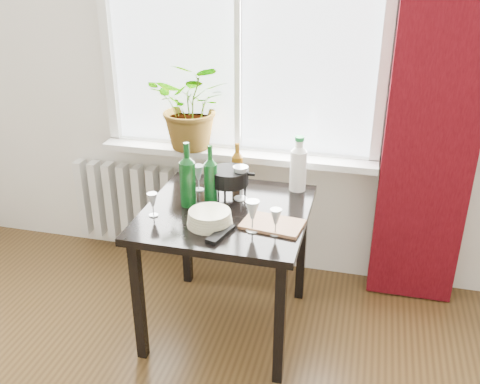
% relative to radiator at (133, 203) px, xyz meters
% --- Properties ---
extents(window, '(1.72, 0.08, 1.62)m').
position_rel_radiator_xyz_m(window, '(0.75, 0.04, 1.22)').
color(window, white).
rests_on(window, ground).
extents(windowsill, '(1.72, 0.20, 0.04)m').
position_rel_radiator_xyz_m(windowsill, '(0.75, -0.03, 0.44)').
color(windowsill, silver).
rests_on(windowsill, ground).
extents(curtain, '(0.50, 0.12, 2.56)m').
position_rel_radiator_xyz_m(curtain, '(1.87, -0.06, 0.92)').
color(curtain, '#3B050A').
rests_on(curtain, ground).
extents(radiator, '(0.80, 0.10, 0.55)m').
position_rel_radiator_xyz_m(radiator, '(0.00, 0.00, 0.00)').
color(radiator, silver).
rests_on(radiator, ground).
extents(table, '(0.85, 0.85, 0.74)m').
position_rel_radiator_xyz_m(table, '(0.85, -0.63, 0.27)').
color(table, black).
rests_on(table, ground).
extents(potted_plant, '(0.50, 0.44, 0.55)m').
position_rel_radiator_xyz_m(potted_plant, '(0.49, -0.04, 0.74)').
color(potted_plant, '#1D6C20').
rests_on(potted_plant, windowsill).
extents(wine_bottle_left, '(0.10, 0.10, 0.36)m').
position_rel_radiator_xyz_m(wine_bottle_left, '(0.64, -0.62, 0.54)').
color(wine_bottle_left, '#0B3E14').
rests_on(wine_bottle_left, table).
extents(wine_bottle_right, '(0.10, 0.10, 0.32)m').
position_rel_radiator_xyz_m(wine_bottle_right, '(0.74, -0.54, 0.52)').
color(wine_bottle_right, '#0C4116').
rests_on(wine_bottle_right, table).
extents(bottle_amber, '(0.08, 0.08, 0.26)m').
position_rel_radiator_xyz_m(bottle_amber, '(0.83, -0.32, 0.49)').
color(bottle_amber, brown).
rests_on(bottle_amber, table).
extents(cleaning_bottle, '(0.11, 0.11, 0.33)m').
position_rel_radiator_xyz_m(cleaning_bottle, '(1.17, -0.29, 0.52)').
color(cleaning_bottle, white).
rests_on(cleaning_bottle, table).
extents(wineglass_front_right, '(0.08, 0.08, 0.16)m').
position_rel_radiator_xyz_m(wineglass_front_right, '(1.03, -0.82, 0.44)').
color(wineglass_front_right, white).
rests_on(wineglass_front_right, table).
extents(wineglass_far_right, '(0.06, 0.06, 0.14)m').
position_rel_radiator_xyz_m(wineglass_far_right, '(1.15, -0.83, 0.43)').
color(wineglass_far_right, silver).
rests_on(wineglass_far_right, table).
extents(wineglass_back_center, '(0.09, 0.09, 0.20)m').
position_rel_radiator_xyz_m(wineglass_back_center, '(0.89, -0.48, 0.46)').
color(wineglass_back_center, silver).
rests_on(wineglass_back_center, table).
extents(wineglass_back_left, '(0.08, 0.08, 0.15)m').
position_rel_radiator_xyz_m(wineglass_back_left, '(0.63, -0.43, 0.44)').
color(wineglass_back_left, '#AFB9BD').
rests_on(wineglass_back_left, table).
extents(wineglass_front_left, '(0.06, 0.06, 0.13)m').
position_rel_radiator_xyz_m(wineglass_front_left, '(0.51, -0.79, 0.42)').
color(wineglass_front_left, silver).
rests_on(wineglass_front_left, table).
extents(plate_stack, '(0.28, 0.28, 0.07)m').
position_rel_radiator_xyz_m(plate_stack, '(0.82, -0.81, 0.40)').
color(plate_stack, beige).
rests_on(plate_stack, table).
extents(fondue_pot, '(0.28, 0.26, 0.16)m').
position_rel_radiator_xyz_m(fondue_pot, '(0.83, -0.47, 0.44)').
color(fondue_pot, black).
rests_on(fondue_pot, table).
extents(tv_remote, '(0.10, 0.20, 0.02)m').
position_rel_radiator_xyz_m(tv_remote, '(0.90, -0.90, 0.37)').
color(tv_remote, black).
rests_on(tv_remote, table).
extents(cutting_board, '(0.32, 0.23, 0.02)m').
position_rel_radiator_xyz_m(cutting_board, '(1.12, -0.74, 0.37)').
color(cutting_board, '#A37049').
rests_on(cutting_board, table).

